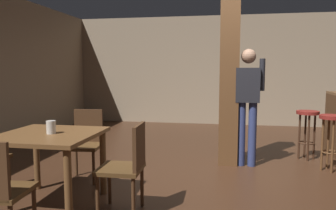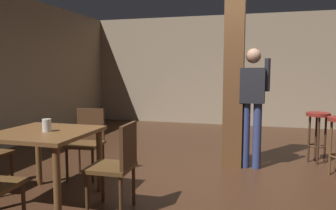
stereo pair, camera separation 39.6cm
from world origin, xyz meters
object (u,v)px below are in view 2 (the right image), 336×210
at_px(standing_person, 252,99).
at_px(bar_stool_mid, 318,125).
at_px(dining_table, 45,143).
at_px(chair_east, 118,162).
at_px(napkin_cup, 47,125).
at_px(chair_north, 88,139).

relative_size(standing_person, bar_stool_mid, 2.22).
height_order(dining_table, bar_stool_mid, bar_stool_mid).
xyz_separation_m(chair_east, standing_person, (1.24, 1.89, 0.50)).
relative_size(napkin_cup, standing_person, 0.08).
relative_size(chair_north, bar_stool_mid, 1.15).
distance_m(chair_north, chair_east, 1.25).
relative_size(dining_table, chair_east, 1.09).
distance_m(dining_table, chair_east, 0.87).
bearing_deg(bar_stool_mid, napkin_cup, -141.32).
xyz_separation_m(napkin_cup, standing_person, (2.05, 1.87, 0.16)).
bearing_deg(chair_north, chair_east, -47.01).
bearing_deg(napkin_cup, chair_east, -1.34).
bearing_deg(napkin_cup, dining_table, 155.29).
height_order(chair_east, bar_stool_mid, chair_east).
bearing_deg(dining_table, chair_north, 89.77).
relative_size(chair_east, standing_person, 0.52).
height_order(chair_north, standing_person, standing_person).
distance_m(chair_east, standing_person, 2.31).
height_order(chair_east, napkin_cup, napkin_cup).
xyz_separation_m(chair_east, bar_stool_mid, (2.20, 2.43, 0.07)).
height_order(chair_north, napkin_cup, napkin_cup).
bearing_deg(dining_table, chair_east, -2.48).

